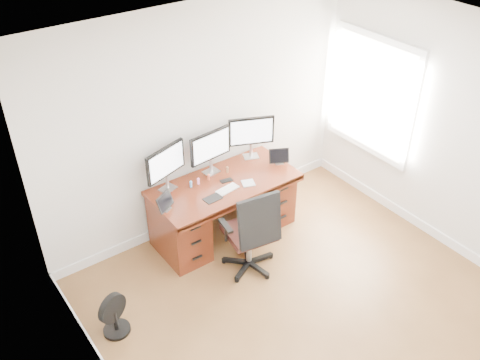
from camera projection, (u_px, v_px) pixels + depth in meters
ground at (329, 328)px, 5.27m from camera, size 4.50×4.50×0.00m
back_wall at (201, 120)px, 6.02m from camera, size 4.00×0.10×2.70m
right_wall at (474, 145)px, 5.56m from camera, size 0.10×4.50×2.70m
desk at (223, 206)px, 6.27m from camera, size 1.70×0.80×0.75m
office_chair at (251, 244)px, 5.78m from camera, size 0.66×0.66×1.08m
floor_fan at (114, 315)px, 5.13m from camera, size 0.31×0.27×0.46m
monitor_left at (166, 163)px, 5.76m from camera, size 0.54×0.20×0.53m
monitor_center at (211, 147)px, 6.05m from camera, size 0.55×0.16×0.53m
monitor_right at (251, 133)px, 6.33m from camera, size 0.52×0.25×0.53m
tablet_left at (165, 203)px, 5.59m from camera, size 0.24×0.17×0.19m
tablet_right at (279, 157)px, 6.34m from camera, size 0.24×0.17×0.19m
keyboard at (227, 189)px, 5.93m from camera, size 0.28×0.15×0.01m
trackpad at (248, 183)px, 6.04m from camera, size 0.18×0.18×0.01m
drawing_tablet at (213, 198)px, 5.79m from camera, size 0.20×0.14×0.01m
phone at (226, 180)px, 6.08m from camera, size 0.15×0.10×0.01m
figurine_blue at (191, 184)px, 5.96m from camera, size 0.03×0.03×0.08m
figurine_pink at (198, 181)px, 6.01m from camera, size 0.03×0.03×0.08m
figurine_orange at (209, 177)px, 6.07m from camera, size 0.03×0.03×0.08m
figurine_brown at (227, 169)px, 6.20m from camera, size 0.03×0.03×0.08m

